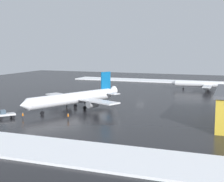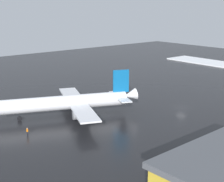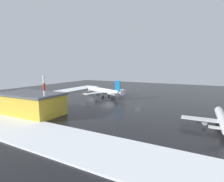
{
  "view_description": "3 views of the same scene",
  "coord_description": "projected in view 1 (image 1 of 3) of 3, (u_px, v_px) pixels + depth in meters",
  "views": [
    {
      "loc": [
        -120.94,
        -35.5,
        19.47
      ],
      "look_at": [
        -20.24,
        3.42,
        5.37
      ],
      "focal_mm": 55.0,
      "sensor_mm": 36.0,
      "label": 1
    },
    {
      "loc": [
        -71.36,
        -56.06,
        27.17
      ],
      "look_at": [
        -16.84,
        9.21,
        5.46
      ],
      "focal_mm": 55.0,
      "sensor_mm": 36.0,
      "label": 2
    },
    {
      "loc": [
        29.04,
        -82.13,
        19.31
      ],
      "look_at": [
        -18.5,
        6.8,
        5.0
      ],
      "focal_mm": 28.0,
      "sensor_mm": 36.0,
      "label": 3
    }
  ],
  "objects": [
    {
      "name": "snow_bank_right",
      "position": [
        175.0,
        81.0,
        189.01
      ],
      "size": [
        14.0,
        116.0,
        0.47
      ],
      "primitive_type": "cube",
      "color": "white",
      "rests_on": "ground_plane"
    },
    {
      "name": "airplane_parked_starboard",
      "position": [
        74.0,
        98.0,
        105.59
      ],
      "size": [
        35.17,
        29.82,
        11.0
      ],
      "rotation": [
        0.0,
        0.0,
        2.74
      ],
      "color": "white",
      "rests_on": "ground_plane"
    },
    {
      "name": "ground_crew_mid_apron",
      "position": [
        67.0,
        103.0,
        112.36
      ],
      "size": [
        0.36,
        0.36,
        1.71
      ],
      "rotation": [
        0.0,
        0.0,
        3.9
      ],
      "color": "black",
      "rests_on": "ground_plane"
    },
    {
      "name": "pushback_tug",
      "position": [
        5.0,
        114.0,
        92.59
      ],
      "size": [
        4.97,
        4.59,
        2.5
      ],
      "rotation": [
        0.0,
        0.0,
        2.47
      ],
      "color": "silver",
      "rests_on": "ground_plane"
    },
    {
      "name": "ground_plane",
      "position": [
        140.0,
        99.0,
        127.07
      ],
      "size": [
        240.0,
        240.0,
        0.0
      ],
      "primitive_type": "plane",
      "color": "black"
    },
    {
      "name": "airplane_foreground_jet",
      "position": [
        204.0,
        84.0,
        151.93
      ],
      "size": [
        23.91,
        28.89,
        8.59
      ],
      "rotation": [
        0.0,
        0.0,
        1.6
      ],
      "color": "silver",
      "rests_on": "ground_plane"
    },
    {
      "name": "snow_bank_left",
      "position": [
        40.0,
        148.0,
        65.07
      ],
      "size": [
        14.0,
        116.0,
        0.47
      ],
      "primitive_type": "cube",
      "color": "white",
      "rests_on": "ground_plane"
    },
    {
      "name": "ground_crew_by_nose_gear",
      "position": [
        68.0,
        116.0,
        91.44
      ],
      "size": [
        0.36,
        0.36,
        1.71
      ],
      "rotation": [
        0.0,
        0.0,
        0.49
      ],
      "color": "black",
      "rests_on": "ground_plane"
    },
    {
      "name": "ground_crew_beside_wing",
      "position": [
        23.0,
        115.0,
        92.31
      ],
      "size": [
        0.36,
        0.36,
        1.71
      ],
      "rotation": [
        0.0,
        0.0,
        5.39
      ],
      "color": "black",
      "rests_on": "ground_plane"
    }
  ]
}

